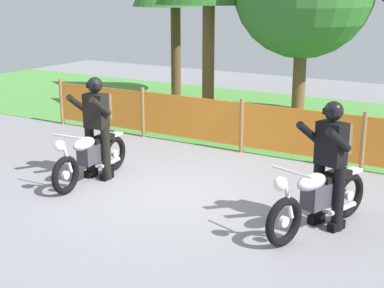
% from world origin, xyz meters
% --- Properties ---
extents(ground, '(24.00, 24.00, 0.02)m').
position_xyz_m(ground, '(0.00, 0.00, -0.01)').
color(ground, gray).
extents(grass_verge, '(24.00, 6.12, 0.01)m').
position_xyz_m(grass_verge, '(0.00, 5.57, 0.01)').
color(grass_verge, '#4C8C3D').
rests_on(grass_verge, ground).
extents(barrier_fence, '(9.26, 0.08, 1.05)m').
position_xyz_m(barrier_fence, '(0.00, 2.50, 0.54)').
color(barrier_fence, olive).
rests_on(barrier_fence, ground).
extents(motorcycle_lead, '(0.83, 1.94, 0.95)m').
position_xyz_m(motorcycle_lead, '(2.44, -0.28, 0.46)').
color(motorcycle_lead, black).
rests_on(motorcycle_lead, ground).
extents(motorcycle_trailing, '(0.56, 1.92, 0.91)m').
position_xyz_m(motorcycle_trailing, '(-1.36, -0.27, 0.44)').
color(motorcycle_trailing, black).
rests_on(motorcycle_trailing, ground).
extents(rider_lead, '(0.66, 0.77, 1.69)m').
position_xyz_m(rider_lead, '(2.50, -0.07, 0.95)').
color(rider_lead, black).
rests_on(rider_lead, ground).
extents(rider_trailing, '(0.57, 0.70, 1.69)m').
position_xyz_m(rider_trailing, '(-1.38, -0.07, 0.95)').
color(rider_trailing, black).
rests_on(rider_trailing, ground).
extents(traffic_cone, '(0.32, 0.32, 0.53)m').
position_xyz_m(traffic_cone, '(2.24, 1.22, 0.26)').
color(traffic_cone, black).
rests_on(traffic_cone, ground).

